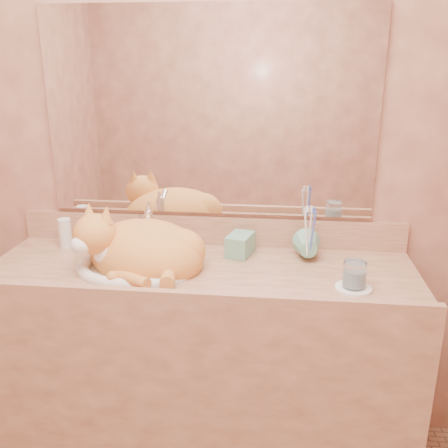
# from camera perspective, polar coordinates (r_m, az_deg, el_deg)

# --- Properties ---
(wall_back) EXTENTS (2.40, 0.02, 2.50)m
(wall_back) POSITION_cam_1_polar(r_m,az_deg,el_deg) (2.01, -1.67, 8.56)
(wall_back) COLOR brown
(wall_back) RESTS_ON ground
(vanity_counter) EXTENTS (1.60, 0.55, 0.85)m
(vanity_counter) POSITION_cam_1_polar(r_m,az_deg,el_deg) (2.07, -2.58, -15.97)
(vanity_counter) COLOR brown
(vanity_counter) RESTS_ON floor
(mirror) EXTENTS (1.30, 0.02, 0.80)m
(mirror) POSITION_cam_1_polar(r_m,az_deg,el_deg) (1.98, -1.76, 12.50)
(mirror) COLOR white
(mirror) RESTS_ON wall_back
(sink_basin) EXTENTS (0.46, 0.39, 0.14)m
(sink_basin) POSITION_cam_1_polar(r_m,az_deg,el_deg) (1.87, -9.87, -2.96)
(sink_basin) COLOR white
(sink_basin) RESTS_ON vanity_counter
(faucet) EXTENTS (0.08, 0.14, 0.19)m
(faucet) POSITION_cam_1_polar(r_m,az_deg,el_deg) (2.02, -8.55, -0.59)
(faucet) COLOR white
(faucet) RESTS_ON vanity_counter
(cat) EXTENTS (0.56, 0.51, 0.25)m
(cat) POSITION_cam_1_polar(r_m,az_deg,el_deg) (1.87, -9.74, -2.60)
(cat) COLOR orange
(cat) RESTS_ON sink_basin
(soap_dispenser) EXTENTS (0.11, 0.11, 0.19)m
(soap_dispenser) POSITION_cam_1_polar(r_m,az_deg,el_deg) (1.90, 1.21, -1.50)
(soap_dispenser) COLOR #68A789
(soap_dispenser) RESTS_ON vanity_counter
(toothbrush_cup) EXTENTS (0.12, 0.12, 0.10)m
(toothbrush_cup) POSITION_cam_1_polar(r_m,az_deg,el_deg) (1.91, 9.64, -3.10)
(toothbrush_cup) COLOR #68A789
(toothbrush_cup) RESTS_ON vanity_counter
(toothbrushes) EXTENTS (0.04, 0.04, 0.23)m
(toothbrushes) POSITION_cam_1_polar(r_m,az_deg,el_deg) (1.88, 9.77, -0.70)
(toothbrushes) COLOR silver
(toothbrushes) RESTS_ON toothbrush_cup
(saucer) EXTENTS (0.12, 0.12, 0.01)m
(saucer) POSITION_cam_1_polar(r_m,az_deg,el_deg) (1.75, 14.56, -7.11)
(saucer) COLOR white
(saucer) RESTS_ON vanity_counter
(water_glass) EXTENTS (0.08, 0.08, 0.09)m
(water_glass) POSITION_cam_1_polar(r_m,az_deg,el_deg) (1.73, 14.69, -5.60)
(water_glass) COLOR silver
(water_glass) RESTS_ON saucer
(lotion_bottle) EXTENTS (0.05, 0.05, 0.12)m
(lotion_bottle) POSITION_cam_1_polar(r_m,az_deg,el_deg) (2.15, -17.69, -1.01)
(lotion_bottle) COLOR silver
(lotion_bottle) RESTS_ON vanity_counter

